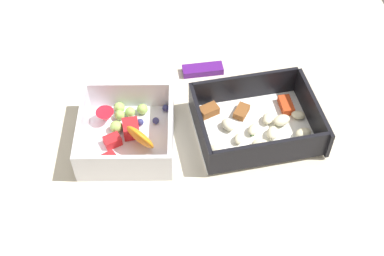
{
  "coord_description": "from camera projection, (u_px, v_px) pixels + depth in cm",
  "views": [
    {
      "loc": [
        -6.37,
        -51.94,
        65.73
      ],
      "look_at": [
        -1.14,
        -0.52,
        4.0
      ],
      "focal_mm": 49.11,
      "sensor_mm": 36.0,
      "label": 1
    }
  ],
  "objects": [
    {
      "name": "candy_bar",
      "position": [
        203.0,
        70.0,
        0.91
      ],
      "size": [
        7.11,
        2.74,
        1.2
      ],
      "primitive_type": "cube",
      "rotation": [
        0.0,
        0.0,
        0.05
      ],
      "color": "#51197A",
      "rests_on": "table_surface"
    },
    {
      "name": "pasta_container",
      "position": [
        256.0,
        124.0,
        0.81
      ],
      "size": [
        19.98,
        16.23,
        5.53
      ],
      "rotation": [
        0.0,
        0.0,
        0.11
      ],
      "color": "white",
      "rests_on": "table_surface"
    },
    {
      "name": "table_surface",
      "position": [
        199.0,
        137.0,
        0.83
      ],
      "size": [
        80.0,
        80.0,
        2.0
      ],
      "primitive_type": "cube",
      "color": "beige",
      "rests_on": "ground"
    },
    {
      "name": "fruit_bowl",
      "position": [
        127.0,
        133.0,
        0.8
      ],
      "size": [
        15.32,
        16.01,
        5.86
      ],
      "rotation": [
        0.0,
        0.0,
        -0.09
      ],
      "color": "white",
      "rests_on": "table_surface"
    }
  ]
}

